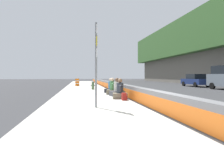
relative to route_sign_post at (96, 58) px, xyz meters
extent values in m
plane|color=#353538|center=(-1.00, -2.50, -2.23)|extent=(160.00, 160.00, 0.00)
cube|color=#B5B2A8|center=(-1.00, 0.15, -2.16)|extent=(80.00, 4.40, 0.14)
cube|color=slate|center=(-1.00, -2.50, -1.81)|extent=(76.00, 0.44, 0.85)
cube|color=orange|center=(-1.00, -2.27, -1.85)|extent=(74.48, 0.01, 0.54)
cylinder|color=gray|center=(0.00, 0.01, -0.29)|extent=(0.09, 0.09, 3.60)
cube|color=white|center=(0.00, -0.01, 1.21)|extent=(0.44, 0.02, 0.36)
cube|color=#1956AD|center=(0.00, -0.03, 1.21)|extent=(0.30, 0.01, 0.10)
cube|color=yellow|center=(0.00, -0.01, 0.71)|extent=(0.44, 0.02, 0.36)
cube|color=black|center=(0.00, -0.03, 0.71)|extent=(0.30, 0.01, 0.10)
cube|color=white|center=(0.00, -0.01, 0.21)|extent=(0.44, 0.02, 0.36)
cube|color=#1956AD|center=(0.00, -0.03, 0.21)|extent=(0.30, 0.01, 0.10)
cylinder|color=#47663D|center=(10.53, -0.58, -1.73)|extent=(0.24, 0.24, 0.72)
cone|color=gray|center=(10.53, -0.58, -1.29)|extent=(0.26, 0.26, 0.16)
cylinder|color=gray|center=(10.53, -0.75, -1.70)|extent=(0.10, 0.12, 0.10)
cylinder|color=gray|center=(10.53, -0.41, -1.70)|extent=(0.10, 0.12, 0.10)
cube|color=#706651|center=(2.89, -1.65, -1.94)|extent=(0.85, 0.96, 0.32)
cylinder|color=#333842|center=(2.89, -1.65, -1.48)|extent=(0.41, 0.41, 0.60)
sphere|color=#8E6647|center=(2.89, -1.65, -1.04)|extent=(0.26, 0.26, 0.26)
cylinder|color=#333842|center=(3.11, -1.69, -1.54)|extent=(0.33, 0.19, 0.53)
cylinder|color=#333842|center=(2.67, -1.61, -1.54)|extent=(0.33, 0.19, 0.53)
cube|color=#424247|center=(4.33, -1.75, -1.93)|extent=(0.88, 0.98, 0.32)
cylinder|color=beige|center=(4.33, -1.75, -1.47)|extent=(0.41, 0.41, 0.61)
sphere|color=brown|center=(4.33, -1.75, -1.03)|extent=(0.27, 0.27, 0.27)
cylinder|color=beige|center=(4.55, -1.71, -1.53)|extent=(0.33, 0.20, 0.54)
cylinder|color=beige|center=(4.11, -1.80, -1.53)|extent=(0.33, 0.20, 0.54)
cube|color=#706651|center=(5.54, -1.66, -1.94)|extent=(0.88, 0.98, 0.32)
cylinder|color=#4C8951|center=(5.54, -1.66, -1.48)|extent=(0.41, 0.41, 0.60)
sphere|color=beige|center=(5.54, -1.66, -1.05)|extent=(0.26, 0.26, 0.26)
cylinder|color=#4C8951|center=(5.76, -1.70, -1.54)|extent=(0.33, 0.20, 0.53)
cylinder|color=#4C8951|center=(5.32, -1.61, -1.54)|extent=(0.33, 0.20, 0.53)
cube|color=black|center=(6.66, -1.72, -1.94)|extent=(0.92, 1.00, 0.31)
cylinder|color=#427FB7|center=(6.66, -1.72, -1.49)|extent=(0.39, 0.39, 0.58)
sphere|color=beige|center=(6.66, -1.72, -1.07)|extent=(0.26, 0.26, 0.26)
cylinder|color=#427FB7|center=(6.87, -1.65, -1.55)|extent=(0.33, 0.22, 0.51)
cylinder|color=#427FB7|center=(6.46, -1.78, -1.55)|extent=(0.33, 0.22, 0.51)
cube|color=maroon|center=(2.09, -1.70, -1.89)|extent=(0.32, 0.22, 0.40)
cube|color=maroon|center=(2.09, -1.84, -1.95)|extent=(0.22, 0.06, 0.20)
cylinder|color=orange|center=(17.34, 1.01, -1.62)|extent=(0.52, 0.52, 0.95)
cylinder|color=white|center=(17.34, 1.01, -1.43)|extent=(0.54, 0.54, 0.10)
cylinder|color=white|center=(17.34, 1.01, -1.76)|extent=(0.54, 0.54, 0.10)
cylinder|color=black|center=(10.63, -13.65, -1.87)|extent=(0.73, 0.24, 0.72)
cube|color=navy|center=(15.51, -14.80, -1.54)|extent=(4.54, 1.89, 0.72)
cube|color=black|center=(15.41, -14.80, -0.85)|extent=(2.23, 1.67, 0.66)
cylinder|color=black|center=(16.97, -13.97, -1.90)|extent=(0.66, 0.23, 0.66)
cylinder|color=black|center=(16.94, -15.70, -1.90)|extent=(0.66, 0.23, 0.66)
cylinder|color=black|center=(14.09, -13.91, -1.90)|extent=(0.66, 0.23, 0.66)
cylinder|color=black|center=(14.06, -15.64, -1.90)|extent=(0.66, 0.23, 0.66)
camera|label=1|loc=(-8.02, 0.69, -0.75)|focal=30.45mm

